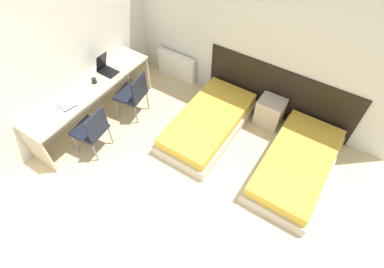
{
  "coord_description": "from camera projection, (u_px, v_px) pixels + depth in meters",
  "views": [
    {
      "loc": [
        1.61,
        -0.47,
        4.05
      ],
      "look_at": [
        0.0,
        1.99,
        0.55
      ],
      "focal_mm": 28.0,
      "sensor_mm": 36.0,
      "label": 1
    }
  ],
  "objects": [
    {
      "name": "desk",
      "position": [
        90.0,
        94.0,
        5.05
      ],
      "size": [
        0.61,
        2.42,
        0.77
      ],
      "color": "#C6B28E",
      "rests_on": "ground_plane"
    },
    {
      "name": "ground_plane",
      "position": [
        109.0,
        258.0,
        3.92
      ],
      "size": [
        20.0,
        20.0,
        0.0
      ],
      "primitive_type": "plane",
      "color": "beige"
    },
    {
      "name": "mug",
      "position": [
        94.0,
        81.0,
        4.97
      ],
      "size": [
        0.08,
        0.08,
        0.09
      ],
      "color": "black",
      "rests_on": "desk"
    },
    {
      "name": "chair_near_laptop",
      "position": [
        133.0,
        93.0,
        5.23
      ],
      "size": [
        0.53,
        0.53,
        0.88
      ],
      "rotation": [
        0.0,
        0.0,
        0.15
      ],
      "color": "black",
      "rests_on": "ground_plane"
    },
    {
      "name": "open_notebook",
      "position": [
        66.0,
        104.0,
        4.66
      ],
      "size": [
        0.34,
        0.26,
        0.02
      ],
      "rotation": [
        0.0,
        0.0,
        -0.21
      ],
      "color": "black",
      "rests_on": "desk"
    },
    {
      "name": "laptop",
      "position": [
        106.0,
        68.0,
        5.14
      ],
      "size": [
        0.34,
        0.23,
        0.33
      ],
      "rotation": [
        0.0,
        0.0,
        -0.02
      ],
      "color": "black",
      "rests_on": "desk"
    },
    {
      "name": "bed_near_window",
      "position": [
        208.0,
        123.0,
        5.21
      ],
      "size": [
        0.99,
        1.93,
        0.38
      ],
      "color": "beige",
      "rests_on": "ground_plane"
    },
    {
      "name": "headboard_panel",
      "position": [
        278.0,
        94.0,
        5.21
      ],
      "size": [
        2.69,
        0.03,
        1.03
      ],
      "color": "black",
      "rests_on": "ground_plane"
    },
    {
      "name": "chair_near_notebook",
      "position": [
        92.0,
        129.0,
        4.7
      ],
      "size": [
        0.51,
        0.51,
        0.88
      ],
      "rotation": [
        0.0,
        0.0,
        0.11
      ],
      "color": "black",
      "rests_on": "ground_plane"
    },
    {
      "name": "bed_near_door",
      "position": [
        296.0,
        165.0,
        4.65
      ],
      "size": [
        0.99,
        1.93,
        0.38
      ],
      "color": "beige",
      "rests_on": "ground_plane"
    },
    {
      "name": "wall_left",
      "position": [
        66.0,
        48.0,
        4.65
      ],
      "size": [
        0.05,
        4.63,
        2.7
      ],
      "color": "silver",
      "rests_on": "ground_plane"
    },
    {
      "name": "wall_back",
      "position": [
        248.0,
        37.0,
        4.85
      ],
      "size": [
        5.4,
        0.05,
        2.7
      ],
      "color": "silver",
      "rests_on": "ground_plane"
    },
    {
      "name": "nightstand",
      "position": [
        270.0,
        112.0,
        5.29
      ],
      "size": [
        0.44,
        0.38,
        0.51
      ],
      "color": "beige",
      "rests_on": "ground_plane"
    },
    {
      "name": "radiator",
      "position": [
        177.0,
        66.0,
        6.09
      ],
      "size": [
        0.85,
        0.12,
        0.56
      ],
      "color": "silver",
      "rests_on": "ground_plane"
    }
  ]
}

